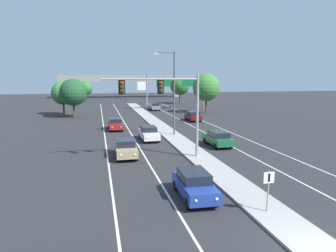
{
  "coord_description": "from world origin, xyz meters",
  "views": [
    {
      "loc": [
        -8.69,
        -10.49,
        7.14
      ],
      "look_at": [
        -3.2,
        13.96,
        3.2
      ],
      "focal_mm": 33.51,
      "sensor_mm": 36.0,
      "label": 1
    }
  ],
  "objects_px": {
    "median_sign_post": "(268,185)",
    "highway_sign_gantry": "(176,81)",
    "car_receding_grey": "(154,106)",
    "car_oncoming_tan": "(126,148)",
    "tree_far_right_b": "(180,85)",
    "street_lamp_median": "(172,88)",
    "car_receding_darkred": "(193,116)",
    "tree_far_left_c": "(63,93)",
    "tree_far_left_a": "(73,92)",
    "overhead_signal_mast": "(168,98)",
    "car_receding_green": "(218,138)",
    "car_oncoming_red": "(115,124)",
    "tree_far_right_a": "(206,87)",
    "tree_far_left_b": "(85,88)",
    "car_oncoming_blue": "(194,184)",
    "car_oncoming_white": "(149,133)"
  },
  "relations": [
    {
      "from": "car_oncoming_white",
      "to": "highway_sign_gantry",
      "type": "bearing_deg",
      "value": 70.81
    },
    {
      "from": "highway_sign_gantry",
      "to": "tree_far_left_c",
      "type": "height_order",
      "value": "highway_sign_gantry"
    },
    {
      "from": "car_receding_grey",
      "to": "highway_sign_gantry",
      "type": "height_order",
      "value": "highway_sign_gantry"
    },
    {
      "from": "highway_sign_gantry",
      "to": "tree_far_left_b",
      "type": "xyz_separation_m",
      "value": [
        -20.27,
        27.36,
        -2.35
      ]
    },
    {
      "from": "tree_far_right_a",
      "to": "tree_far_left_c",
      "type": "height_order",
      "value": "tree_far_right_a"
    },
    {
      "from": "overhead_signal_mast",
      "to": "car_receding_darkred",
      "type": "xyz_separation_m",
      "value": [
        9.29,
        22.59,
        -4.55
      ]
    },
    {
      "from": "tree_far_left_a",
      "to": "tree_far_right_b",
      "type": "height_order",
      "value": "tree_far_right_b"
    },
    {
      "from": "median_sign_post",
      "to": "tree_far_right_b",
      "type": "bearing_deg",
      "value": 79.09
    },
    {
      "from": "highway_sign_gantry",
      "to": "tree_far_right_b",
      "type": "height_order",
      "value": "tree_far_right_b"
    },
    {
      "from": "highway_sign_gantry",
      "to": "tree_far_right_b",
      "type": "xyz_separation_m",
      "value": [
        4.49,
        13.62,
        -1.22
      ]
    },
    {
      "from": "car_oncoming_tan",
      "to": "car_receding_darkred",
      "type": "xyz_separation_m",
      "value": [
        12.78,
        20.9,
        0.0
      ]
    },
    {
      "from": "car_oncoming_red",
      "to": "tree_far_right_a",
      "type": "relative_size",
      "value": 0.58
    },
    {
      "from": "car_oncoming_tan",
      "to": "car_receding_grey",
      "type": "distance_m",
      "value": 39.89
    },
    {
      "from": "car_receding_darkred",
      "to": "tree_far_right_b",
      "type": "bearing_deg",
      "value": 78.99
    },
    {
      "from": "overhead_signal_mast",
      "to": "tree_far_left_c",
      "type": "relative_size",
      "value": 1.32
    },
    {
      "from": "median_sign_post",
      "to": "car_oncoming_tan",
      "type": "xyz_separation_m",
      "value": [
        -6.19,
        13.64,
        -0.77
      ]
    },
    {
      "from": "tree_far_left_c",
      "to": "tree_far_right_b",
      "type": "relative_size",
      "value": 0.83
    },
    {
      "from": "car_oncoming_tan",
      "to": "tree_far_left_a",
      "type": "relative_size",
      "value": 0.66
    },
    {
      "from": "car_oncoming_tan",
      "to": "tree_far_left_c",
      "type": "relative_size",
      "value": 0.72
    },
    {
      "from": "tree_far_right_a",
      "to": "tree_far_left_c",
      "type": "xyz_separation_m",
      "value": [
        -27.29,
        3.07,
        -1.0
      ]
    },
    {
      "from": "car_oncoming_red",
      "to": "tree_far_left_b",
      "type": "xyz_separation_m",
      "value": [
        -5.61,
        52.02,
        3.0
      ]
    },
    {
      "from": "tree_far_left_a",
      "to": "tree_far_right_b",
      "type": "distance_m",
      "value": 34.85
    },
    {
      "from": "overhead_signal_mast",
      "to": "tree_far_right_a",
      "type": "relative_size",
      "value": 1.06
    },
    {
      "from": "car_receding_darkred",
      "to": "car_receding_grey",
      "type": "distance_m",
      "value": 18.1
    },
    {
      "from": "car_receding_green",
      "to": "tree_far_left_c",
      "type": "distance_m",
      "value": 36.96
    },
    {
      "from": "tree_far_left_b",
      "to": "highway_sign_gantry",
      "type": "bearing_deg",
      "value": -53.47
    },
    {
      "from": "overhead_signal_mast",
      "to": "street_lamp_median",
      "type": "xyz_separation_m",
      "value": [
        3.0,
        10.77,
        0.42
      ]
    },
    {
      "from": "street_lamp_median",
      "to": "overhead_signal_mast",
      "type": "bearing_deg",
      "value": -105.55
    },
    {
      "from": "car_oncoming_white",
      "to": "car_receding_darkred",
      "type": "height_order",
      "value": "same"
    },
    {
      "from": "car_receding_green",
      "to": "car_oncoming_tan",
      "type": "bearing_deg",
      "value": -166.28
    },
    {
      "from": "tree_far_left_a",
      "to": "highway_sign_gantry",
      "type": "bearing_deg",
      "value": 25.69
    },
    {
      "from": "tree_far_left_c",
      "to": "overhead_signal_mast",
      "type": "bearing_deg",
      "value": -71.35
    },
    {
      "from": "car_oncoming_blue",
      "to": "tree_far_right_b",
      "type": "bearing_deg",
      "value": 75.98
    },
    {
      "from": "highway_sign_gantry",
      "to": "tree_far_left_a",
      "type": "distance_m",
      "value": 23.39
    },
    {
      "from": "highway_sign_gantry",
      "to": "tree_far_left_b",
      "type": "bearing_deg",
      "value": 126.53
    },
    {
      "from": "overhead_signal_mast",
      "to": "tree_far_left_c",
      "type": "height_order",
      "value": "overhead_signal_mast"
    },
    {
      "from": "median_sign_post",
      "to": "car_receding_darkred",
      "type": "distance_m",
      "value": 35.18
    },
    {
      "from": "car_oncoming_blue",
      "to": "highway_sign_gantry",
      "type": "relative_size",
      "value": 0.34
    },
    {
      "from": "overhead_signal_mast",
      "to": "car_oncoming_red",
      "type": "relative_size",
      "value": 1.84
    },
    {
      "from": "tree_far_left_a",
      "to": "car_receding_grey",
      "type": "bearing_deg",
      "value": 29.94
    },
    {
      "from": "overhead_signal_mast",
      "to": "tree_far_left_c",
      "type": "bearing_deg",
      "value": 108.65
    },
    {
      "from": "car_oncoming_white",
      "to": "tree_far_right_a",
      "type": "distance_m",
      "value": 28.99
    },
    {
      "from": "median_sign_post",
      "to": "highway_sign_gantry",
      "type": "relative_size",
      "value": 0.17
    },
    {
      "from": "overhead_signal_mast",
      "to": "tree_far_right_b",
      "type": "relative_size",
      "value": 1.09
    },
    {
      "from": "street_lamp_median",
      "to": "car_receding_darkred",
      "type": "distance_m",
      "value": 14.29
    },
    {
      "from": "overhead_signal_mast",
      "to": "tree_far_right_b",
      "type": "bearing_deg",
      "value": 74.16
    },
    {
      "from": "car_oncoming_tan",
      "to": "car_receding_darkred",
      "type": "distance_m",
      "value": 24.5
    },
    {
      "from": "car_receding_green",
      "to": "highway_sign_gantry",
      "type": "relative_size",
      "value": 0.34
    },
    {
      "from": "car_oncoming_tan",
      "to": "highway_sign_gantry",
      "type": "distance_m",
      "value": 42.53
    },
    {
      "from": "car_receding_darkred",
      "to": "car_receding_grey",
      "type": "height_order",
      "value": "same"
    }
  ]
}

